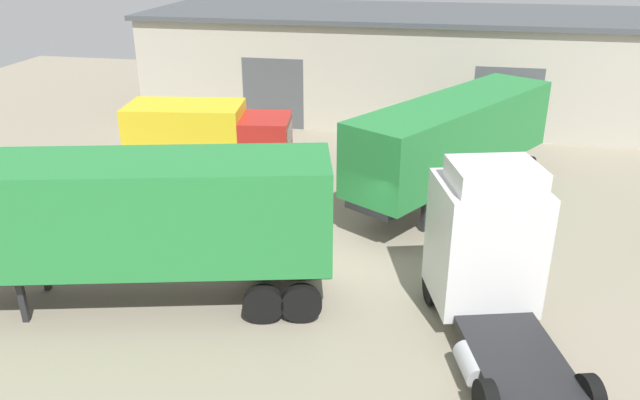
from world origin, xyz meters
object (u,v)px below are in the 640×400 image
object	(u,v)px
box_truck_red	(208,138)
container_trailer_orange	(137,216)
tractor_unit_white	(490,255)
container_trailer_green	(455,137)
traffic_cone	(268,210)

from	to	relation	value
box_truck_red	container_trailer_orange	distance (m)	9.30
tractor_unit_white	container_trailer_green	distance (m)	8.23
box_truck_red	traffic_cone	distance (m)	4.77
box_truck_red	container_trailer_orange	bearing A→B (deg)	-88.59
tractor_unit_white	box_truck_red	distance (m)	13.51
tractor_unit_white	box_truck_red	world-z (taller)	tractor_unit_white
tractor_unit_white	traffic_cone	bearing A→B (deg)	38.32
box_truck_red	traffic_cone	xyz separation A→B (m)	(3.29, -3.09, -1.55)
tractor_unit_white	container_trailer_green	bearing A→B (deg)	-9.41
box_truck_red	container_trailer_green	bearing A→B (deg)	-9.36
tractor_unit_white	container_trailer_green	xyz separation A→B (m)	(-0.88, 8.17, 0.48)
container_trailer_green	traffic_cone	size ratio (longest dim) A/B	18.16
traffic_cone	box_truck_red	bearing A→B (deg)	136.77
tractor_unit_white	traffic_cone	distance (m)	9.19
tractor_unit_white	traffic_cone	xyz separation A→B (m)	(-7.29, 5.31, -1.78)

